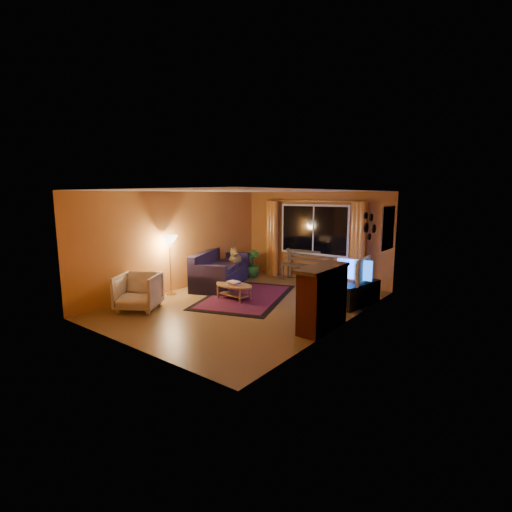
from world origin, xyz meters
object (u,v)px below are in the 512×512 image
Objects in this scene: floor_lamp at (170,265)px; coffee_table at (234,292)px; tv_console at (358,294)px; bench at (306,274)px; sofa at (222,268)px; armchair at (138,290)px.

coffee_table is at bearing 21.28° from floor_lamp.
tv_console reaches higher than coffee_table.
coffee_table is at bearing -103.58° from bench.
floor_lamp is at bearing -158.72° from coffee_table.
coffee_table is 0.82× the size of tv_console.
tv_console is at bearing -16.99° from sofa.
armchair reaches higher than coffee_table.
floor_lamp reaches higher than tv_console.
bench is 0.64× the size of sofa.
sofa is 2.67× the size of armchair.
bench is 1.01× the size of floor_lamp.
coffee_table is (1.12, 1.80, -0.24)m from armchair.
armchair is 0.69× the size of tv_console.
coffee_table is at bearing -141.67° from tv_console.
armchair reaches higher than bench.
sofa is at bearing 143.59° from coffee_table.
armchair is 0.85× the size of coffee_table.
bench is 1.72× the size of armchair.
sofa is 1.57× the size of floor_lamp.
bench is 2.47m from tv_console.
floor_lamp is at bearing 76.39° from armchair.
coffee_table is at bearing 26.21° from armchair.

